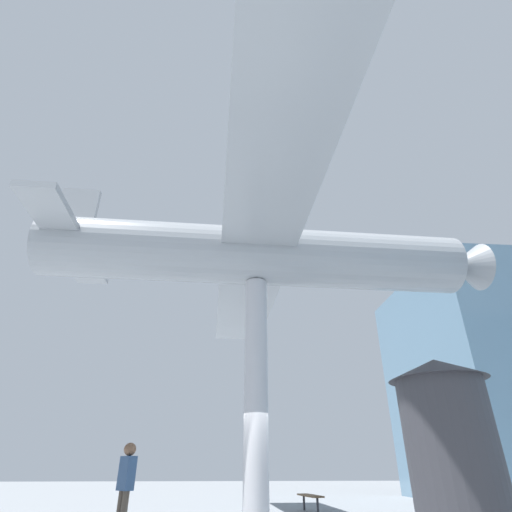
{
  "coord_description": "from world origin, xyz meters",
  "views": [
    {
      "loc": [
        10.42,
        -0.81,
        1.33
      ],
      "look_at": [
        0.0,
        0.0,
        6.88
      ],
      "focal_mm": 28.0,
      "sensor_mm": 36.0,
      "label": 1
    }
  ],
  "objects": [
    {
      "name": "info_kiosk",
      "position": [
        6.32,
        1.4,
        1.2
      ],
      "size": [
        0.99,
        0.99,
        2.35
      ],
      "color": "#333338",
      "rests_on": "ground_plane"
    },
    {
      "name": "plaza_bench",
      "position": [
        -5.38,
        2.29,
        0.44
      ],
      "size": [
        1.69,
        0.66,
        0.5
      ],
      "rotation": [
        0.0,
        0.0,
        0.16
      ],
      "color": "brown",
      "rests_on": "ground_plane"
    },
    {
      "name": "suspended_airplane",
      "position": [
        -0.0,
        0.16,
        6.89
      ],
      "size": [
        16.9,
        13.59,
        2.85
      ],
      "rotation": [
        0.0,
        0.0,
        0.03
      ],
      "color": "#93999E",
      "rests_on": "support_pylon_central"
    },
    {
      "name": "visitor_person",
      "position": [
        0.11,
        -2.9,
        1.07
      ],
      "size": [
        0.45,
        0.43,
        1.84
      ],
      "rotation": [
        0.0,
        0.0,
        3.84
      ],
      "color": "#4C4238",
      "rests_on": "ground_plane"
    },
    {
      "name": "support_pylon_central",
      "position": [
        0.0,
        0.0,
        3.01
      ],
      "size": [
        0.6,
        0.6,
        6.02
      ],
      "color": "#B7B7BC",
      "rests_on": "ground_plane"
    }
  ]
}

